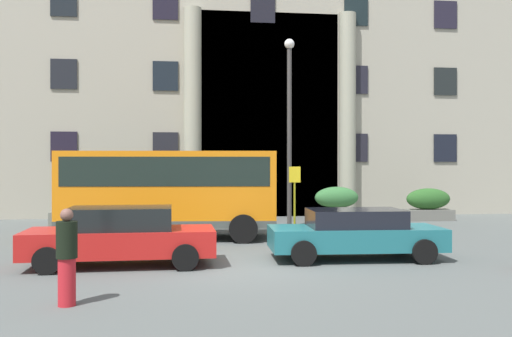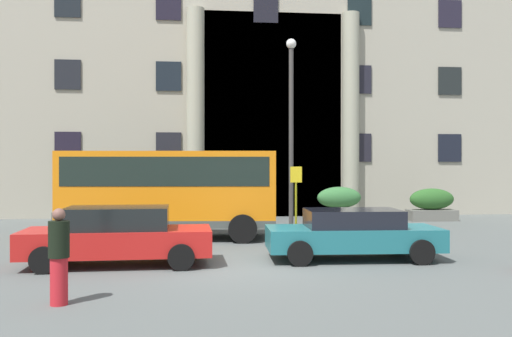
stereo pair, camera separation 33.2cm
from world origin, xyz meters
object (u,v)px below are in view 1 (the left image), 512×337
(orange_minibus, at_px, (170,187))
(motorcycle_near_kerb, at_px, (322,231))
(pedestrian_man_red_shirt, at_px, (67,257))
(white_taxi_kerbside, at_px, (121,236))
(hedge_planter_east, at_px, (172,205))
(parked_hatchback_near, at_px, (355,233))
(hedge_planter_west, at_px, (337,205))
(bus_stop_sign, at_px, (295,190))
(hedge_planter_entrance_right, at_px, (77,210))
(hedge_planter_entrance_left, at_px, (428,205))
(lamppost_plaza_centre, at_px, (289,117))

(orange_minibus, distance_m, motorcycle_near_kerb, 5.27)
(pedestrian_man_red_shirt, bearing_deg, white_taxi_kerbside, -80.24)
(orange_minibus, height_order, hedge_planter_east, orange_minibus)
(white_taxi_kerbside, relative_size, parked_hatchback_near, 1.01)
(orange_minibus, distance_m, hedge_planter_west, 8.44)
(motorcycle_near_kerb, bearing_deg, bus_stop_sign, 88.39)
(orange_minibus, relative_size, hedge_planter_east, 4.39)
(bus_stop_sign, relative_size, white_taxi_kerbside, 0.52)
(hedge_planter_entrance_right, bearing_deg, pedestrian_man_red_shirt, -80.26)
(hedge_planter_west, bearing_deg, motorcycle_near_kerb, -108.81)
(hedge_planter_west, height_order, white_taxi_kerbside, hedge_planter_west)
(bus_stop_sign, height_order, pedestrian_man_red_shirt, bus_stop_sign)
(hedge_planter_west, xyz_separation_m, parked_hatchback_near, (-2.08, -9.35, -0.05))
(orange_minibus, bearing_deg, pedestrian_man_red_shirt, -94.89)
(bus_stop_sign, relative_size, parked_hatchback_near, 0.53)
(orange_minibus, height_order, hedge_planter_entrance_left, orange_minibus)
(hedge_planter_entrance_right, relative_size, motorcycle_near_kerb, 1.03)
(hedge_planter_entrance_right, height_order, hedge_planter_west, hedge_planter_west)
(bus_stop_sign, xyz_separation_m, hedge_planter_entrance_right, (-8.48, 2.66, -0.88))
(hedge_planter_west, relative_size, lamppost_plaza_centre, 0.26)
(hedge_planter_entrance_left, bearing_deg, motorcycle_near_kerb, -132.74)
(orange_minibus, xyz_separation_m, hedge_planter_entrance_left, (11.14, 4.83, -1.03))
(hedge_planter_entrance_left, height_order, parked_hatchback_near, hedge_planter_entrance_left)
(orange_minibus, distance_m, bus_stop_sign, 5.12)
(hedge_planter_east, bearing_deg, lamppost_plaza_centre, -18.15)
(orange_minibus, relative_size, hedge_planter_entrance_right, 3.43)
(orange_minibus, height_order, parked_hatchback_near, orange_minibus)
(orange_minibus, bearing_deg, motorcycle_near_kerb, -21.13)
(hedge_planter_east, distance_m, lamppost_plaza_centre, 6.10)
(orange_minibus, height_order, white_taxi_kerbside, orange_minibus)
(pedestrian_man_red_shirt, height_order, lamppost_plaza_centre, lamppost_plaza_centre)
(orange_minibus, distance_m, lamppost_plaza_centre, 6.32)
(bus_stop_sign, xyz_separation_m, hedge_planter_entrance_left, (6.51, 2.66, -0.80))
(hedge_planter_east, distance_m, hedge_planter_west, 6.99)
(orange_minibus, relative_size, bus_stop_sign, 2.99)
(motorcycle_near_kerb, xyz_separation_m, pedestrian_man_red_shirt, (-6.11, -6.47, 0.39))
(hedge_planter_east, xyz_separation_m, hedge_planter_west, (6.98, -0.23, -0.03))
(hedge_planter_entrance_left, relative_size, parked_hatchback_near, 0.46)
(hedge_planter_entrance_right, distance_m, parked_hatchback_near, 12.91)
(orange_minibus, xyz_separation_m, hedge_planter_west, (6.95, 4.68, -0.99))
(bus_stop_sign, xyz_separation_m, hedge_planter_west, (2.32, 2.51, -0.75))
(motorcycle_near_kerb, bearing_deg, pedestrian_man_red_shirt, -134.49)
(bus_stop_sign, distance_m, hedge_planter_west, 3.50)
(lamppost_plaza_centre, bearing_deg, orange_minibus, -144.07)
(parked_hatchback_near, height_order, motorcycle_near_kerb, parked_hatchback_near)
(bus_stop_sign, xyz_separation_m, lamppost_plaza_centre, (0.02, 1.20, 2.88))
(hedge_planter_west, bearing_deg, white_taxi_kerbside, -129.86)
(hedge_planter_entrance_left, height_order, pedestrian_man_red_shirt, pedestrian_man_red_shirt)
(hedge_planter_entrance_left, relative_size, white_taxi_kerbside, 0.46)
(pedestrian_man_red_shirt, bearing_deg, orange_minibus, -82.88)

